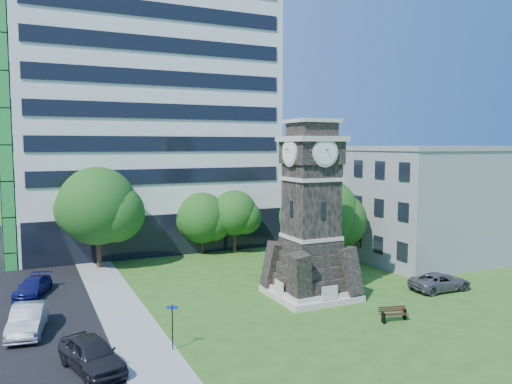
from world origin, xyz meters
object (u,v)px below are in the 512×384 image
car_street_mid (28,319)px  park_bench (393,313)px  clock_tower (311,221)px  car_east_lot (440,282)px  car_street_south (92,354)px  street_sign (172,322)px  car_street_north (33,287)px

car_street_mid → park_bench: 21.06m
clock_tower → car_east_lot: size_ratio=2.66×
car_street_south → street_sign: (4.03, 0.62, 0.73)m
car_street_south → street_sign: 4.14m
street_sign → car_street_south: bearing=-146.3°
car_street_mid → car_east_lot: bearing=1.8°
park_bench → car_street_south: bearing=-167.5°
car_east_lot → car_street_north: bearing=69.2°
car_east_lot → park_bench: car_east_lot is taller
car_street_mid → car_east_lot: car_street_mid is taller
clock_tower → car_east_lot: (9.25, -2.79, -4.64)m
car_street_south → car_street_mid: (-2.66, 6.38, -0.00)m
clock_tower → park_bench: size_ratio=7.16×
car_street_mid → car_east_lot: 27.37m
car_street_south → car_street_north: (-2.29, 14.02, -0.17)m
clock_tower → street_sign: (-11.21, -5.04, -3.77)m
park_bench → car_east_lot: bearing=41.1°
clock_tower → street_sign: size_ratio=5.06×
car_street_mid → street_sign: size_ratio=1.96×
car_street_north → car_east_lot: bearing=-2.4°
park_bench → street_sign: size_ratio=0.71×
car_street_north → park_bench: bearing=-16.9°
car_east_lot → park_bench: size_ratio=2.70×
clock_tower → car_street_south: (-15.24, -5.66, -4.50)m
car_east_lot → park_bench: 8.15m
car_street_mid → car_east_lot: (27.15, -3.51, -0.14)m
clock_tower → car_street_south: clock_tower is taller
car_street_south → park_bench: size_ratio=2.70×
car_street_north → car_east_lot: size_ratio=0.92×
car_east_lot → car_street_mid: bearing=84.4°
car_street_mid → street_sign: street_sign is taller
car_street_south → car_street_north: 14.21m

